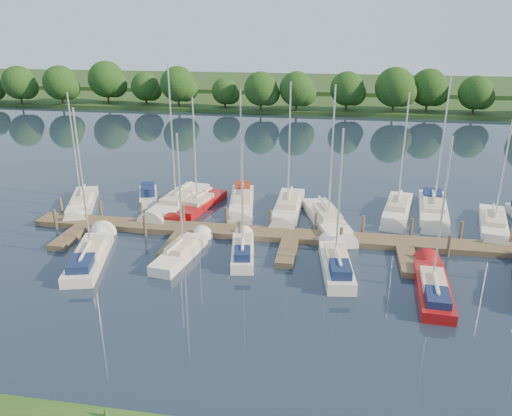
% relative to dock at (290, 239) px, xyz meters
% --- Properties ---
extents(ground, '(260.00, 260.00, 0.00)m').
position_rel_dock_xyz_m(ground, '(0.00, -7.31, -0.20)').
color(ground, '#192432').
rests_on(ground, ground).
extents(dock, '(40.00, 6.00, 0.40)m').
position_rel_dock_xyz_m(dock, '(0.00, 0.00, 0.00)').
color(dock, '#4C3D2B').
rests_on(dock, ground).
extents(mooring_pilings, '(38.24, 2.84, 2.00)m').
position_rel_dock_xyz_m(mooring_pilings, '(0.00, 1.13, 0.40)').
color(mooring_pilings, '#473D33').
rests_on(mooring_pilings, ground).
extents(far_shore, '(180.00, 30.00, 0.60)m').
position_rel_dock_xyz_m(far_shore, '(0.00, 67.69, 0.10)').
color(far_shore, '#254018').
rests_on(far_shore, ground).
extents(distant_hill, '(220.00, 40.00, 1.40)m').
position_rel_dock_xyz_m(distant_hill, '(0.00, 92.69, 0.50)').
color(distant_hill, '#2D4B20').
rests_on(distant_hill, ground).
extents(treeline, '(146.98, 10.12, 8.09)m').
position_rel_dock_xyz_m(treeline, '(1.81, 55.24, 3.89)').
color(treeline, '#38281C').
rests_on(treeline, ground).
extents(sailboat_n_0, '(4.07, 7.90, 10.17)m').
position_rel_dock_xyz_m(sailboat_n_0, '(-18.38, 4.20, 0.08)').
color(sailboat_n_0, white).
rests_on(sailboat_n_0, ground).
extents(motorboat, '(3.08, 5.32, 1.65)m').
position_rel_dock_xyz_m(motorboat, '(-13.44, 6.89, 0.15)').
color(motorboat, white).
rests_on(motorboat, ground).
extents(sailboat_n_2, '(3.29, 9.92, 12.37)m').
position_rel_dock_xyz_m(sailboat_n_2, '(-10.38, 5.70, 0.07)').
color(sailboat_n_2, white).
rests_on(sailboat_n_2, ground).
extents(sailboat_n_3, '(3.32, 7.77, 9.78)m').
position_rel_dock_xyz_m(sailboat_n_3, '(-8.44, 5.55, 0.07)').
color(sailboat_n_3, '#A10E11').
rests_on(sailboat_n_3, ground).
extents(sailboat_n_4, '(2.97, 8.17, 10.48)m').
position_rel_dock_xyz_m(sailboat_n_4, '(-4.88, 6.67, 0.14)').
color(sailboat_n_4, white).
rests_on(sailboat_n_4, ground).
extents(sailboat_n_5, '(2.09, 8.69, 11.16)m').
position_rel_dock_xyz_m(sailboat_n_5, '(-0.80, 5.98, 0.08)').
color(sailboat_n_5, white).
rests_on(sailboat_n_5, ground).
extents(sailboat_n_6, '(4.22, 8.80, 11.29)m').
position_rel_dock_xyz_m(sailboat_n_6, '(2.52, 3.70, 0.08)').
color(sailboat_n_6, white).
rests_on(sailboat_n_6, ground).
extents(sailboat_n_7, '(3.19, 8.18, 10.35)m').
position_rel_dock_xyz_m(sailboat_n_7, '(8.18, 7.05, 0.08)').
color(sailboat_n_7, white).
rests_on(sailboat_n_7, ground).
extents(sailboat_n_8, '(3.07, 9.25, 11.50)m').
position_rel_dock_xyz_m(sailboat_n_8, '(11.12, 7.68, 0.10)').
color(sailboat_n_8, white).
rests_on(sailboat_n_8, ground).
extents(sailboat_n_9, '(3.22, 7.99, 10.03)m').
position_rel_dock_xyz_m(sailboat_n_9, '(15.18, 5.04, 0.07)').
color(sailboat_n_9, white).
rests_on(sailboat_n_9, ground).
extents(sailboat_s_0, '(3.64, 8.31, 10.49)m').
position_rel_dock_xyz_m(sailboat_s_0, '(-12.84, -5.28, 0.12)').
color(sailboat_s_0, white).
rests_on(sailboat_s_0, ground).
extents(sailboat_s_1, '(2.46, 6.86, 8.84)m').
position_rel_dock_xyz_m(sailboat_s_1, '(-7.01, -3.71, 0.08)').
color(sailboat_s_1, white).
rests_on(sailboat_s_1, ground).
extents(sailboat_s_2, '(2.35, 6.26, 8.20)m').
position_rel_dock_xyz_m(sailboat_s_2, '(-2.94, -2.92, 0.13)').
color(sailboat_s_2, white).
rests_on(sailboat_s_2, ground).
extents(sailboat_s_3, '(2.51, 7.35, 9.56)m').
position_rel_dock_xyz_m(sailboat_s_3, '(3.33, -3.97, 0.15)').
color(sailboat_s_3, white).
rests_on(sailboat_s_3, ground).
extents(sailboat_s_4, '(2.16, 7.59, 9.61)m').
position_rel_dock_xyz_m(sailboat_s_4, '(8.99, -5.86, 0.11)').
color(sailboat_s_4, '#A10E11').
rests_on(sailboat_s_4, ground).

